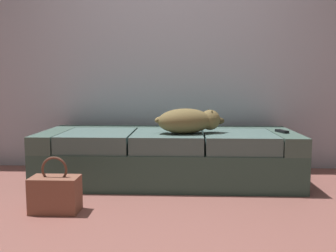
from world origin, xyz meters
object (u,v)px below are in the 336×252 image
Objects in this scene: couch at (168,156)px; handbag at (55,194)px; tv_remote at (282,131)px; dog_tan at (189,121)px.

couch reaches higher than handbag.
tv_remote is at bearing -3.66° from couch.
handbag is at bearing -142.69° from dog_tan.
handbag is (-0.90, -0.69, -0.42)m from dog_tan.
dog_tan is at bearing 37.31° from handbag.
tv_remote is at bearing 6.22° from dog_tan.
couch is 1.00m from tv_remote.
tv_remote reaches higher than couch.
tv_remote is 1.89m from handbag.
couch is 0.40m from dog_tan.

